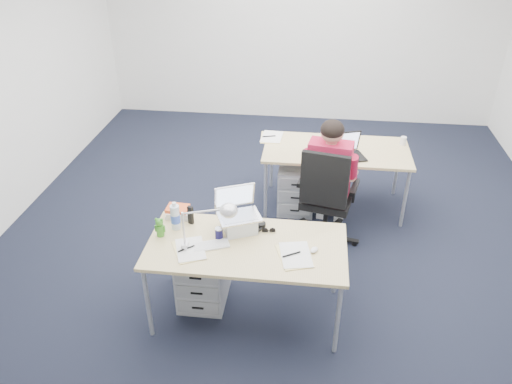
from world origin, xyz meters
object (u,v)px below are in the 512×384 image
computer_mouse (314,250)px  book_stack (178,212)px  can_koozie (219,233)px  wireless_keyboard (210,245)px  silver_laptop (239,212)px  far_cup (403,141)px  cordless_phone (191,215)px  dark_laptop (348,147)px  sunglasses (269,231)px  desk_lamp (201,226)px  bear_figurine (160,227)px  desk_near (247,249)px  drawer_pedestal_near (203,274)px  office_chair (325,216)px  drawer_pedestal_far (296,187)px  desk_far (336,153)px  water_bottle (175,216)px  seated_person (330,177)px  headphones (251,226)px

computer_mouse → book_stack: book_stack is taller
can_koozie → wireless_keyboard: bearing=-115.4°
silver_laptop → far_cup: silver_laptop is taller
book_stack → cordless_phone: bearing=-34.9°
silver_laptop → dark_laptop: size_ratio=0.97×
sunglasses → desk_lamp: size_ratio=0.25×
bear_figurine → desk_near: bearing=-15.0°
drawer_pedestal_near → computer_mouse: (0.95, -0.15, 0.47)m
desk_near → far_cup: size_ratio=17.21×
office_chair → computer_mouse: size_ratio=13.49×
wireless_keyboard → cordless_phone: cordless_phone is taller
can_koozie → bear_figurine: bear_figurine is taller
desk_near → drawer_pedestal_far: size_ratio=2.91×
desk_far → desk_lamp: (-1.09, -1.97, 0.28)m
desk_far → sunglasses: (-0.59, -1.66, 0.06)m
office_chair → drawer_pedestal_far: bearing=129.3°
office_chair → can_koozie: bearing=-117.4°
sunglasses → silver_laptop: bearing=171.9°
computer_mouse → water_bottle: (-1.16, 0.18, 0.11)m
cordless_phone → dark_laptop: size_ratio=0.45×
computer_mouse → far_cup: bearing=90.2°
desk_lamp → bear_figurine: bearing=172.1°
silver_laptop → wireless_keyboard: 0.36m
desk_far → desk_lamp: desk_lamp is taller
desk_lamp → far_cup: 2.84m
water_bottle → cordless_phone: 0.14m
wireless_keyboard → book_stack: book_stack is taller
book_stack → desk_lamp: size_ratio=0.44×
desk_near → sunglasses: size_ratio=13.91×
drawer_pedestal_near → seated_person: bearing=47.4°
desk_far → water_bottle: size_ratio=6.34×
office_chair → dark_laptop: 0.78m
desk_near → headphones: headphones is taller
drawer_pedestal_near → silver_laptop: silver_laptop is taller
sunglasses → dark_laptop: size_ratio=0.31×
desk_far → wireless_keyboard: (-1.03, -1.91, 0.05)m
headphones → cordless_phone: 0.52m
sunglasses → headphones: bearing=157.7°
sunglasses → book_stack: bearing=161.8°
desk_far → far_cup: size_ratio=17.21×
desk_far → silver_laptop: bearing=-116.7°
can_koozie → sunglasses: 0.42m
headphones → book_stack: bearing=150.0°
desk_far → bear_figurine: bear_figurine is taller
sunglasses → computer_mouse: bearing=-38.1°
wireless_keyboard → cordless_phone: size_ratio=1.77×
drawer_pedestal_near → silver_laptop: (0.32, 0.06, 0.64)m
book_stack → desk_lamp: (0.31, -0.45, 0.18)m
computer_mouse → sunglasses: size_ratio=0.72×
silver_laptop → sunglasses: size_ratio=3.14×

